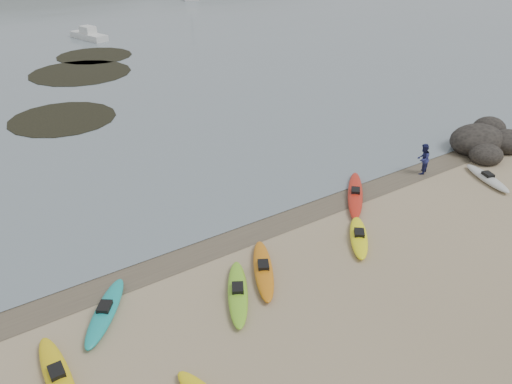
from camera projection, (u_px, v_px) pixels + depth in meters
ground at (256, 222)px, 21.80m from camera, size 600.00×600.00×0.00m
wet_sand at (260, 225)px, 21.58m from camera, size 60.00×60.00×0.00m
kayaks at (285, 265)px, 18.82m from camera, size 22.62×10.17×0.34m
person_east at (423, 159)px, 25.65m from camera, size 0.97×0.88×1.64m
rock_cluster at (486, 144)px, 28.83m from camera, size 5.21×3.82×1.72m
kelp_mats at (81, 77)px, 42.02m from camera, size 14.46×23.29×0.04m
far_hills at (58, 4)px, 190.14m from camera, size 550.00×135.00×80.00m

